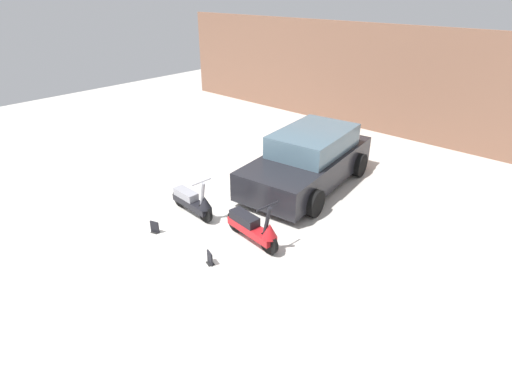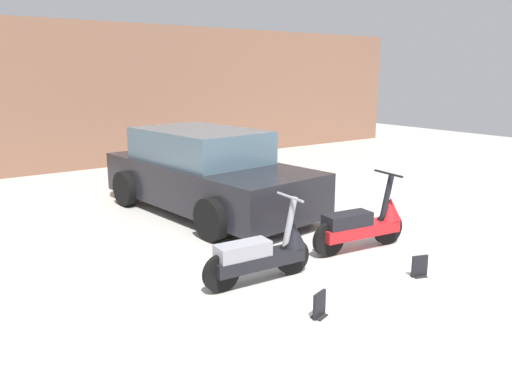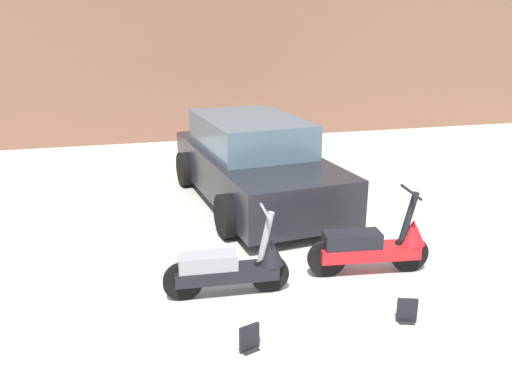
{
  "view_description": "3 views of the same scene",
  "coord_description": "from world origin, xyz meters",
  "px_view_note": "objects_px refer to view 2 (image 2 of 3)",
  "views": [
    {
      "loc": [
        5.1,
        -4.04,
        4.62
      ],
      "look_at": [
        -0.24,
        1.94,
        0.63
      ],
      "focal_mm": 28.0,
      "sensor_mm": 36.0,
      "label": 1
    },
    {
      "loc": [
        -4.21,
        -3.53,
        2.34
      ],
      "look_at": [
        -0.07,
        2.31,
        0.75
      ],
      "focal_mm": 35.0,
      "sensor_mm": 36.0,
      "label": 2
    },
    {
      "loc": [
        -2.01,
        -4.01,
        2.82
      ],
      "look_at": [
        -0.53,
        1.8,
        0.94
      ],
      "focal_mm": 35.0,
      "sensor_mm": 36.0,
      "label": 3
    }
  ],
  "objects_px": {
    "car_rear_left": "(206,173)",
    "scooter_front_right": "(364,223)",
    "placard_near_left_scooter": "(319,306)",
    "placard_near_right_scooter": "(420,267)",
    "scooter_front_left": "(263,253)"
  },
  "relations": [
    {
      "from": "scooter_front_left",
      "to": "placard_near_right_scooter",
      "type": "distance_m",
      "value": 1.85
    },
    {
      "from": "scooter_front_left",
      "to": "placard_near_right_scooter",
      "type": "height_order",
      "value": "scooter_front_left"
    },
    {
      "from": "placard_near_left_scooter",
      "to": "placard_near_right_scooter",
      "type": "distance_m",
      "value": 1.63
    },
    {
      "from": "scooter_front_right",
      "to": "car_rear_left",
      "type": "xyz_separation_m",
      "value": [
        -0.74,
        2.92,
        0.3
      ]
    },
    {
      "from": "placard_near_left_scooter",
      "to": "scooter_front_left",
      "type": "bearing_deg",
      "value": 86.9
    },
    {
      "from": "car_rear_left",
      "to": "placard_near_left_scooter",
      "type": "height_order",
      "value": "car_rear_left"
    },
    {
      "from": "car_rear_left",
      "to": "scooter_front_right",
      "type": "bearing_deg",
      "value": 7.88
    },
    {
      "from": "scooter_front_left",
      "to": "scooter_front_right",
      "type": "height_order",
      "value": "scooter_front_right"
    },
    {
      "from": "scooter_front_left",
      "to": "placard_near_left_scooter",
      "type": "xyz_separation_m",
      "value": [
        -0.05,
        -1.01,
        -0.23
      ]
    },
    {
      "from": "scooter_front_right",
      "to": "scooter_front_left",
      "type": "bearing_deg",
      "value": -170.46
    },
    {
      "from": "scooter_front_left",
      "to": "placard_near_right_scooter",
      "type": "relative_size",
      "value": 5.31
    },
    {
      "from": "scooter_front_left",
      "to": "car_rear_left",
      "type": "xyz_separation_m",
      "value": [
        0.98,
        2.99,
        0.33
      ]
    },
    {
      "from": "scooter_front_left",
      "to": "scooter_front_right",
      "type": "distance_m",
      "value": 1.73
    },
    {
      "from": "placard_near_left_scooter",
      "to": "car_rear_left",
      "type": "bearing_deg",
      "value": 75.49
    },
    {
      "from": "placard_near_right_scooter",
      "to": "scooter_front_left",
      "type": "bearing_deg",
      "value": 148.83
    }
  ]
}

